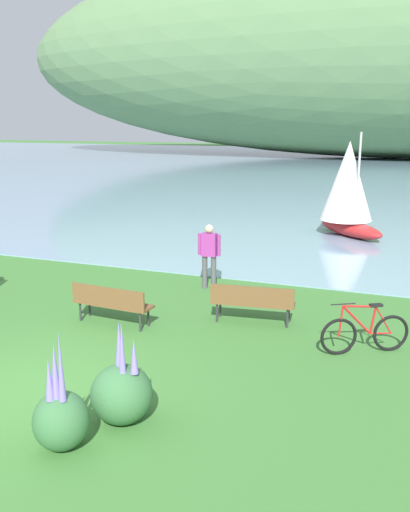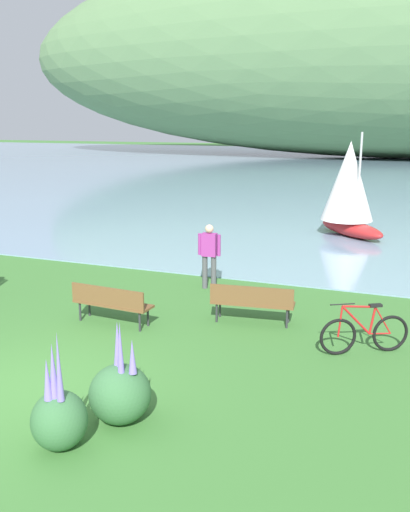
{
  "view_description": "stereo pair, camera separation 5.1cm",
  "coord_description": "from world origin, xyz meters",
  "views": [
    {
      "loc": [
        5.65,
        -6.65,
        4.28
      ],
      "look_at": [
        0.89,
        5.8,
        1.0
      ],
      "focal_mm": 38.49,
      "sensor_mm": 36.0,
      "label": 1
    },
    {
      "loc": [
        5.7,
        -6.63,
        4.28
      ],
      "look_at": [
        0.89,
        5.8,
        1.0
      ],
      "focal_mm": 38.49,
      "sensor_mm": 36.0,
      "label": 2
    }
  ],
  "objects": [
    {
      "name": "park_bench_near_camera",
      "position": [
        -0.22,
        3.07,
        0.52
      ],
      "size": [
        1.83,
        0.6,
        0.88
      ],
      "color": "brown",
      "rests_on": "ground"
    },
    {
      "name": "ground_plane",
      "position": [
        0.0,
        0.0,
        0.0
      ],
      "size": [
        200.0,
        200.0,
        0.0
      ],
      "primitive_type": "plane",
      "color": "#3D7533"
    },
    {
      "name": "echium_bush_closest_to_camera",
      "position": [
        1.52,
        -1.21,
        0.45
      ],
      "size": [
        0.76,
        0.76,
        1.71
      ],
      "color": "#386B3D",
      "rests_on": "ground"
    },
    {
      "name": "bay_water",
      "position": [
        0.0,
        47.3,
        0.02
      ],
      "size": [
        180.0,
        80.0,
        0.04
      ],
      "primitive_type": "cube",
      "color": "#7A99B2",
      "rests_on": "ground"
    },
    {
      "name": "bicycle_leaning_near_bench",
      "position": [
        5.01,
        3.48,
        0.4
      ],
      "size": [
        1.55,
        0.95,
        1.01
      ],
      "color": "black",
      "rests_on": "ground"
    },
    {
      "name": "echium_bush_beside_closest",
      "position": [
        1.94,
        -0.32,
        0.47
      ],
      "size": [
        0.9,
        0.9,
        1.6
      ],
      "color": "#386B3D",
      "rests_on": "ground"
    },
    {
      "name": "person_at_shoreline",
      "position": [
        0.82,
        6.3,
        0.98
      ],
      "size": [
        0.61,
        0.25,
        1.71
      ],
      "color": "#4C4C51",
      "rests_on": "ground"
    },
    {
      "name": "distant_hillside",
      "position": [
        3.05,
        63.31,
        12.76
      ],
      "size": [
        98.61,
        28.0,
        25.44
      ],
      "primitive_type": "ellipsoid",
      "color": "#567A4C",
      "rests_on": "bay_water"
    },
    {
      "name": "sailboat_mid_bay",
      "position": [
        3.31,
        14.61,
        1.86
      ],
      "size": [
        3.12,
        3.07,
        3.87
      ],
      "color": "#B22323",
      "rests_on": "bay_water"
    },
    {
      "name": "park_bench_further_along",
      "position": [
        2.59,
        4.22,
        0.52
      ],
      "size": [
        1.85,
        0.7,
        0.88
      ],
      "color": "brown",
      "rests_on": "ground"
    }
  ]
}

